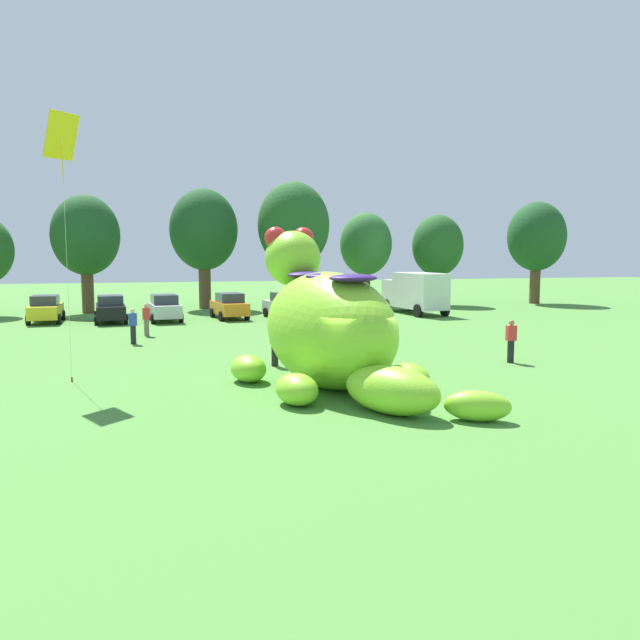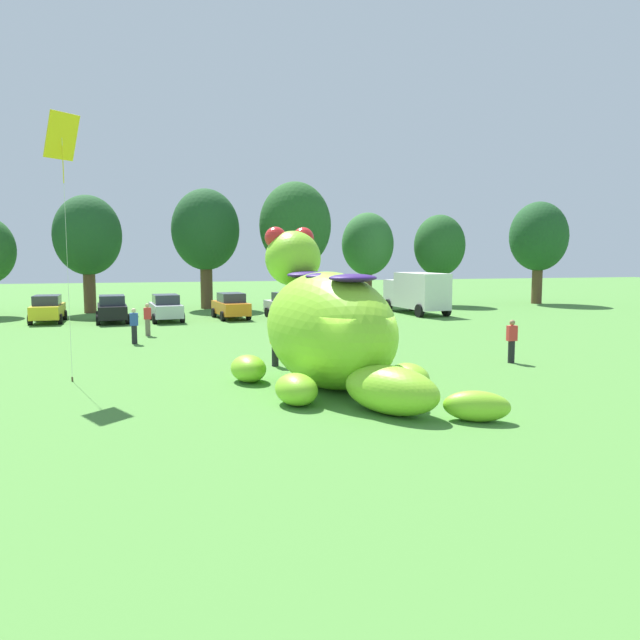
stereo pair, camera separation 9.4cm
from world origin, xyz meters
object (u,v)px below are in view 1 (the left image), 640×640
(car_yellow, at_px, (46,309))
(car_orange, at_px, (229,306))
(car_black, at_px, (110,309))
(car_red, at_px, (333,304))
(spectator_near_inflatable, at_px, (133,326))
(spectator_mid_field, at_px, (146,320))
(spectator_wandering, at_px, (275,344))
(car_silver, at_px, (164,308))
(tethered_flying_kite, at_px, (62,140))
(giant_inflatable_creature, at_px, (329,328))
(spectator_by_cars, at_px, (511,341))
(car_white, at_px, (285,305))
(box_truck, at_px, (415,292))

(car_yellow, bearing_deg, car_orange, -3.04)
(car_black, relative_size, car_red, 1.02)
(spectator_near_inflatable, bearing_deg, car_red, 37.64)
(car_black, height_order, car_orange, same)
(spectator_mid_field, distance_m, spectator_wandering, 11.45)
(car_silver, height_order, tethered_flying_kite, tethered_flying_kite)
(car_black, relative_size, car_silver, 0.99)
(giant_inflatable_creature, height_order, car_yellow, giant_inflatable_creature)
(tethered_flying_kite, bearing_deg, giant_inflatable_creature, -19.86)
(car_black, bearing_deg, spectator_wandering, -67.69)
(giant_inflatable_creature, relative_size, spectator_near_inflatable, 5.70)
(spectator_wandering, bearing_deg, car_red, 67.30)
(car_silver, bearing_deg, car_red, -0.72)
(tethered_flying_kite, bearing_deg, spectator_wandering, 8.88)
(spectator_mid_field, xyz_separation_m, spectator_by_cars, (14.05, -11.97, 0.00))
(car_yellow, relative_size, spectator_by_cars, 2.43)
(car_white, xyz_separation_m, box_truck, (9.62, 0.66, 0.74))
(spectator_near_inflatable, bearing_deg, giant_inflatable_creature, -60.72)
(box_truck, xyz_separation_m, spectator_wandering, (-13.56, -18.02, -0.75))
(car_orange, height_order, spectator_by_cars, car_orange)
(tethered_flying_kite, bearing_deg, box_truck, 42.74)
(giant_inflatable_creature, relative_size, tethered_flying_kite, 1.11)
(car_orange, bearing_deg, tethered_flying_kite, -111.30)
(spectator_near_inflatable, xyz_separation_m, spectator_wandering, (5.46, -7.48, 0.00))
(car_orange, relative_size, spectator_wandering, 2.51)
(tethered_flying_kite, bearing_deg, car_white, 59.05)
(car_yellow, relative_size, car_black, 0.98)
(car_black, relative_size, box_truck, 0.64)
(car_silver, xyz_separation_m, spectator_wandering, (3.92, -17.41, -0.01))
(box_truck, bearing_deg, giant_inflatable_creature, -119.61)
(car_white, bearing_deg, spectator_near_inflatable, -133.57)
(box_truck, xyz_separation_m, spectator_mid_field, (-18.46, -7.67, -0.75))
(car_yellow, height_order, spectator_by_cars, car_yellow)
(car_white, relative_size, car_red, 1.05)
(car_red, bearing_deg, car_white, 178.40)
(car_red, height_order, spectator_wandering, car_red)
(car_silver, relative_size, spectator_by_cars, 2.50)
(car_orange, xyz_separation_m, spectator_near_inflatable, (-5.74, -10.43, -0.01))
(box_truck, bearing_deg, car_yellow, 178.85)
(spectator_mid_field, bearing_deg, giant_inflatable_creature, -67.72)
(tethered_flying_kite, bearing_deg, spectator_mid_field, 78.91)
(car_orange, xyz_separation_m, car_red, (6.95, -0.64, 0.00))
(car_black, bearing_deg, spectator_mid_field, -72.28)
(tethered_flying_kite, bearing_deg, car_orange, 68.70)
(car_red, height_order, spectator_mid_field, car_red)
(car_black, xyz_separation_m, spectator_by_cars, (16.34, -19.13, -0.01))
(car_white, bearing_deg, box_truck, 3.92)
(car_black, relative_size, spectator_mid_field, 2.48)
(car_orange, bearing_deg, car_yellow, 176.96)
(car_white, height_order, car_red, same)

